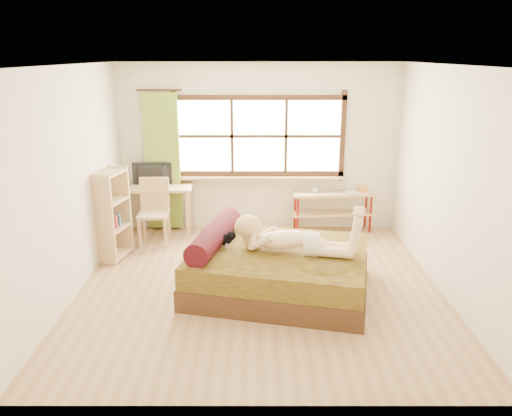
{
  "coord_description": "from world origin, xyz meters",
  "views": [
    {
      "loc": [
        -0.05,
        -5.75,
        2.83
      ],
      "look_at": [
        -0.05,
        0.2,
        0.98
      ],
      "focal_mm": 35.0,
      "sensor_mm": 36.0,
      "label": 1
    }
  ],
  "objects_px": {
    "bed": "(275,268)",
    "chair": "(154,207)",
    "woman": "(293,227)",
    "kitten": "(221,238)",
    "bookshelf": "(112,214)",
    "desk": "(152,192)",
    "pipe_shelf": "(334,203)"
  },
  "relations": [
    {
      "from": "bed",
      "to": "chair",
      "type": "height_order",
      "value": "chair"
    },
    {
      "from": "woman",
      "to": "chair",
      "type": "distance_m",
      "value": 2.67
    },
    {
      "from": "kitten",
      "to": "bookshelf",
      "type": "xyz_separation_m",
      "value": [
        -1.6,
        0.93,
        -0.0
      ]
    },
    {
      "from": "desk",
      "to": "chair",
      "type": "relative_size",
      "value": 1.3
    },
    {
      "from": "bed",
      "to": "bookshelf",
      "type": "distance_m",
      "value": 2.51
    },
    {
      "from": "kitten",
      "to": "desk",
      "type": "height_order",
      "value": "desk"
    },
    {
      "from": "desk",
      "to": "bookshelf",
      "type": "height_order",
      "value": "bookshelf"
    },
    {
      "from": "kitten",
      "to": "bookshelf",
      "type": "relative_size",
      "value": 0.25
    },
    {
      "from": "desk",
      "to": "bookshelf",
      "type": "distance_m",
      "value": 1.08
    },
    {
      "from": "woman",
      "to": "desk",
      "type": "distance_m",
      "value": 2.98
    },
    {
      "from": "bed",
      "to": "chair",
      "type": "distance_m",
      "value": 2.48
    },
    {
      "from": "kitten",
      "to": "pipe_shelf",
      "type": "relative_size",
      "value": 0.24
    },
    {
      "from": "pipe_shelf",
      "to": "bookshelf",
      "type": "height_order",
      "value": "bookshelf"
    },
    {
      "from": "bed",
      "to": "desk",
      "type": "xyz_separation_m",
      "value": [
        -1.9,
        2.04,
        0.41
      ]
    },
    {
      "from": "pipe_shelf",
      "to": "bookshelf",
      "type": "bearing_deg",
      "value": -166.28
    },
    {
      "from": "woman",
      "to": "desk",
      "type": "height_order",
      "value": "woman"
    },
    {
      "from": "woman",
      "to": "pipe_shelf",
      "type": "bearing_deg",
      "value": 82.09
    },
    {
      "from": "kitten",
      "to": "pipe_shelf",
      "type": "bearing_deg",
      "value": 63.21
    },
    {
      "from": "bed",
      "to": "chair",
      "type": "bearing_deg",
      "value": 149.84
    },
    {
      "from": "desk",
      "to": "kitten",
      "type": "bearing_deg",
      "value": -59.57
    },
    {
      "from": "bed",
      "to": "bookshelf",
      "type": "bearing_deg",
      "value": 168.5
    },
    {
      "from": "kitten",
      "to": "desk",
      "type": "distance_m",
      "value": 2.31
    },
    {
      "from": "kitten",
      "to": "pipe_shelf",
      "type": "distance_m",
      "value": 2.69
    },
    {
      "from": "chair",
      "to": "pipe_shelf",
      "type": "height_order",
      "value": "chair"
    },
    {
      "from": "desk",
      "to": "pipe_shelf",
      "type": "distance_m",
      "value": 2.95
    },
    {
      "from": "bed",
      "to": "chair",
      "type": "relative_size",
      "value": 2.43
    },
    {
      "from": "woman",
      "to": "chair",
      "type": "bearing_deg",
      "value": 151.82
    },
    {
      "from": "woman",
      "to": "bookshelf",
      "type": "distance_m",
      "value": 2.7
    },
    {
      "from": "woman",
      "to": "chair",
      "type": "xyz_separation_m",
      "value": [
        -2.01,
        1.74,
        -0.29
      ]
    },
    {
      "from": "woman",
      "to": "desk",
      "type": "xyz_separation_m",
      "value": [
        -2.11,
        2.1,
        -0.15
      ]
    },
    {
      "from": "woman",
      "to": "kitten",
      "type": "relative_size",
      "value": 4.67
    },
    {
      "from": "chair",
      "to": "bed",
      "type": "bearing_deg",
      "value": -44.82
    }
  ]
}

